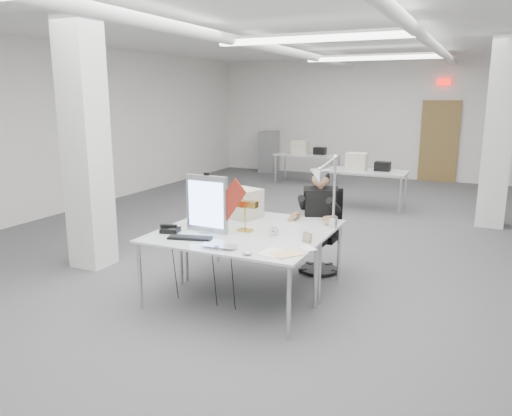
{
  "coord_description": "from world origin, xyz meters",
  "views": [
    {
      "loc": [
        2.36,
        -6.87,
        2.22
      ],
      "look_at": [
        0.1,
        -2.0,
        1.0
      ],
      "focal_mm": 35.0,
      "sensor_mm": 36.0,
      "label": 1
    }
  ],
  "objects_px": {
    "office_chair": "(320,236)",
    "seated_person": "(320,204)",
    "bankers_lamp": "(245,214)",
    "desk_main": "(227,241)",
    "desk_phone": "(170,230)",
    "laptop": "(217,248)",
    "monitor": "(207,204)",
    "beige_monitor": "(243,203)",
    "architect_lamp": "(328,191)"
  },
  "relations": [
    {
      "from": "bankers_lamp",
      "to": "architect_lamp",
      "type": "height_order",
      "value": "architect_lamp"
    },
    {
      "from": "office_chair",
      "to": "laptop",
      "type": "height_order",
      "value": "office_chair"
    },
    {
      "from": "monitor",
      "to": "laptop",
      "type": "bearing_deg",
      "value": -49.14
    },
    {
      "from": "monitor",
      "to": "architect_lamp",
      "type": "xyz_separation_m",
      "value": [
        1.2,
        0.5,
        0.15
      ]
    },
    {
      "from": "office_chair",
      "to": "beige_monitor",
      "type": "bearing_deg",
      "value": -169.11
    },
    {
      "from": "laptop",
      "to": "desk_main",
      "type": "bearing_deg",
      "value": 93.95
    },
    {
      "from": "office_chair",
      "to": "seated_person",
      "type": "xyz_separation_m",
      "value": [
        0.0,
        -0.05,
        0.43
      ]
    },
    {
      "from": "beige_monitor",
      "to": "desk_main",
      "type": "bearing_deg",
      "value": -55.79
    },
    {
      "from": "seated_person",
      "to": "laptop",
      "type": "bearing_deg",
      "value": -126.63
    },
    {
      "from": "desk_phone",
      "to": "beige_monitor",
      "type": "bearing_deg",
      "value": 50.51
    },
    {
      "from": "seated_person",
      "to": "beige_monitor",
      "type": "xyz_separation_m",
      "value": [
        -0.82,
        -0.47,
        0.03
      ]
    },
    {
      "from": "desk_main",
      "to": "beige_monitor",
      "type": "height_order",
      "value": "beige_monitor"
    },
    {
      "from": "seated_person",
      "to": "monitor",
      "type": "height_order",
      "value": "monitor"
    },
    {
      "from": "bankers_lamp",
      "to": "desk_main",
      "type": "bearing_deg",
      "value": -93.08
    },
    {
      "from": "office_chair",
      "to": "bankers_lamp",
      "type": "distance_m",
      "value": 1.29
    },
    {
      "from": "beige_monitor",
      "to": "laptop",
      "type": "bearing_deg",
      "value": -57.43
    },
    {
      "from": "desk_main",
      "to": "monitor",
      "type": "relative_size",
      "value": 2.88
    },
    {
      "from": "laptop",
      "to": "architect_lamp",
      "type": "height_order",
      "value": "architect_lamp"
    },
    {
      "from": "seated_person",
      "to": "laptop",
      "type": "height_order",
      "value": "seated_person"
    },
    {
      "from": "bankers_lamp",
      "to": "desk_phone",
      "type": "height_order",
      "value": "bankers_lamp"
    },
    {
      "from": "bankers_lamp",
      "to": "desk_phone",
      "type": "bearing_deg",
      "value": -153.27
    },
    {
      "from": "bankers_lamp",
      "to": "beige_monitor",
      "type": "bearing_deg",
      "value": 115.99
    },
    {
      "from": "desk_main",
      "to": "bankers_lamp",
      "type": "bearing_deg",
      "value": 88.85
    },
    {
      "from": "bankers_lamp",
      "to": "desk_phone",
      "type": "xyz_separation_m",
      "value": [
        -0.72,
        -0.39,
        -0.17
      ]
    },
    {
      "from": "office_chair",
      "to": "architect_lamp",
      "type": "height_order",
      "value": "architect_lamp"
    },
    {
      "from": "desk_main",
      "to": "architect_lamp",
      "type": "height_order",
      "value": "architect_lamp"
    },
    {
      "from": "desk_main",
      "to": "desk_phone",
      "type": "height_order",
      "value": "desk_phone"
    },
    {
      "from": "monitor",
      "to": "desk_phone",
      "type": "distance_m",
      "value": 0.5
    },
    {
      "from": "architect_lamp",
      "to": "beige_monitor",
      "type": "bearing_deg",
      "value": 177.94
    },
    {
      "from": "seated_person",
      "to": "desk_phone",
      "type": "relative_size",
      "value": 4.5
    },
    {
      "from": "office_chair",
      "to": "laptop",
      "type": "xyz_separation_m",
      "value": [
        -0.48,
        -1.81,
        0.29
      ]
    },
    {
      "from": "seated_person",
      "to": "beige_monitor",
      "type": "relative_size",
      "value": 2.33
    },
    {
      "from": "office_chair",
      "to": "desk_phone",
      "type": "height_order",
      "value": "office_chair"
    },
    {
      "from": "laptop",
      "to": "desk_phone",
      "type": "bearing_deg",
      "value": 150.6
    },
    {
      "from": "desk_main",
      "to": "laptop",
      "type": "bearing_deg",
      "value": -80.08
    },
    {
      "from": "office_chair",
      "to": "seated_person",
      "type": "bearing_deg",
      "value": -111.36
    },
    {
      "from": "office_chair",
      "to": "monitor",
      "type": "height_order",
      "value": "monitor"
    },
    {
      "from": "laptop",
      "to": "bankers_lamp",
      "type": "bearing_deg",
      "value": 87.83
    },
    {
      "from": "bankers_lamp",
      "to": "monitor",
      "type": "bearing_deg",
      "value": -152.66
    },
    {
      "from": "desk_phone",
      "to": "beige_monitor",
      "type": "xyz_separation_m",
      "value": [
        0.42,
        0.95,
        0.15
      ]
    },
    {
      "from": "desk_main",
      "to": "architect_lamp",
      "type": "xyz_separation_m",
      "value": [
        0.85,
        0.7,
        0.48
      ]
    },
    {
      "from": "office_chair",
      "to": "desk_phone",
      "type": "distance_m",
      "value": 1.95
    },
    {
      "from": "monitor",
      "to": "bankers_lamp",
      "type": "relative_size",
      "value": 1.65
    },
    {
      "from": "desk_main",
      "to": "desk_phone",
      "type": "distance_m",
      "value": 0.71
    },
    {
      "from": "laptop",
      "to": "beige_monitor",
      "type": "height_order",
      "value": "beige_monitor"
    },
    {
      "from": "seated_person",
      "to": "desk_phone",
      "type": "height_order",
      "value": "seated_person"
    },
    {
      "from": "laptop",
      "to": "desk_phone",
      "type": "height_order",
      "value": "desk_phone"
    },
    {
      "from": "architect_lamp",
      "to": "seated_person",
      "type": "bearing_deg",
      "value": 124.11
    },
    {
      "from": "desk_main",
      "to": "office_chair",
      "type": "distance_m",
      "value": 1.6
    },
    {
      "from": "seated_person",
      "to": "monitor",
      "type": "bearing_deg",
      "value": -147.17
    }
  ]
}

